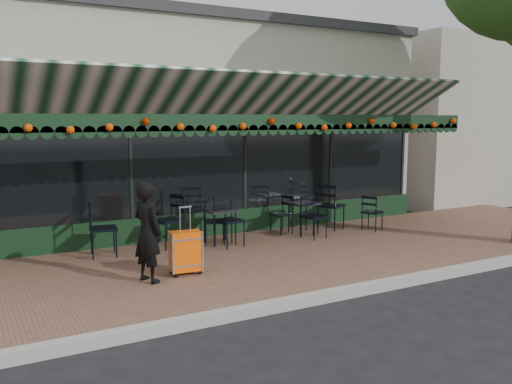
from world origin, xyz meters
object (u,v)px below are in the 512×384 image
chair_b_front (229,221)px  chair_solo (103,229)px  suitcase (186,252)px  woman (148,232)px  chair_a_right (331,206)px  cafe_table_b (220,213)px  chair_a_front (314,217)px  chair_a_extra (372,213)px  cafe_table_a (304,206)px  chair_a_left (282,215)px  chair_b_right (215,222)px  chair_b_left (168,221)px

chair_b_front → chair_solo: bearing=160.4°
suitcase → chair_b_front: size_ratio=1.11×
woman → chair_a_right: 5.00m
woman → cafe_table_b: size_ratio=2.24×
suitcase → chair_a_front: (3.20, 1.18, 0.08)m
suitcase → chair_a_extra: 4.86m
cafe_table_a → chair_a_front: 0.50m
cafe_table_b → chair_b_front: (0.07, -0.27, -0.12)m
chair_a_extra → woman: bearing=79.1°
cafe_table_b → chair_a_left: (1.52, 0.24, -0.20)m
cafe_table_b → chair_a_front: chair_a_front is taller
cafe_table_b → chair_solo: (-2.17, 0.13, -0.12)m
suitcase → cafe_table_b: bearing=56.8°
chair_a_right → chair_a_extra: bearing=-154.4°
cafe_table_a → chair_b_right: size_ratio=0.77×
cafe_table_b → chair_a_left: 1.55m
suitcase → chair_a_extra: size_ratio=1.36×
cafe_table_a → chair_a_extra: 1.54m
chair_b_right → chair_solo: bearing=110.6°
chair_b_right → chair_a_extra: bearing=-76.0°
chair_a_left → chair_b_left: size_ratio=0.81×
chair_a_extra → suitcase: bearing=79.9°
suitcase → chair_b_right: size_ratio=1.24×
suitcase → cafe_table_a: suitcase is taller
chair_b_left → chair_a_extra: bearing=66.8°
chair_a_left → chair_b_right: chair_b_right is taller
cafe_table_b → chair_a_left: chair_a_left is taller
chair_a_left → chair_b_right: (-1.61, -0.18, 0.03)m
chair_a_left → chair_b_right: bearing=-93.9°
chair_b_front → cafe_table_a: bearing=-0.6°
cafe_table_a → chair_b_right: bearing=179.0°
suitcase → chair_b_right: (1.25, 1.68, 0.07)m
woman → chair_b_right: bearing=-67.3°
cafe_table_a → chair_b_right: 2.02m
cafe_table_b → chair_a_right: (2.70, 0.12, -0.09)m
suitcase → chair_a_left: size_ratio=1.32×
chair_a_right → chair_b_left: chair_a_right is taller
suitcase → cafe_table_a: 3.66m
cafe_table_a → chair_a_right: 0.78m
cafe_table_b → chair_a_front: (1.87, -0.44, -0.17)m
chair_b_left → chair_solo: bearing=-100.4°
chair_b_right → chair_solo: chair_solo is taller
suitcase → chair_b_right: bearing=59.6°
cafe_table_b → woman: bearing=-139.0°
chair_a_left → chair_solo: size_ratio=0.84×
chair_b_left → chair_b_right: bearing=65.4°
chair_b_left → woman: bearing=-42.1°
chair_b_right → chair_a_front: bearing=-82.1°
chair_a_front → chair_a_extra: chair_a_front is taller
cafe_table_a → cafe_table_b: bearing=-179.2°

